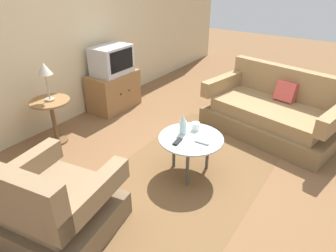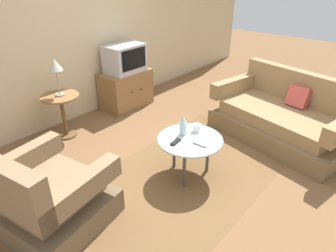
# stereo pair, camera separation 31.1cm
# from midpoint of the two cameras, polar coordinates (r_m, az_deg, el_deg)

# --- Properties ---
(ground_plane) EXTENTS (16.00, 16.00, 0.00)m
(ground_plane) POSITION_cam_midpoint_polar(r_m,az_deg,el_deg) (3.54, 2.16, -7.48)
(ground_plane) COLOR brown
(back_wall) EXTENTS (9.00, 0.12, 2.70)m
(back_wall) POSITION_cam_midpoint_polar(r_m,az_deg,el_deg) (4.50, -23.13, 17.00)
(back_wall) COLOR #CCB78E
(back_wall) RESTS_ON ground
(area_rug) EXTENTS (2.69, 1.54, 0.00)m
(area_rug) POSITION_cam_midpoint_polar(r_m,az_deg,el_deg) (3.42, 1.52, -8.88)
(area_rug) COLOR brown
(area_rug) RESTS_ON ground
(armchair) EXTENTS (0.99, 1.02, 0.86)m
(armchair) POSITION_cam_midpoint_polar(r_m,az_deg,el_deg) (2.79, -24.01, -14.12)
(armchair) COLOR brown
(armchair) RESTS_ON ground
(couch) EXTENTS (1.27, 1.89, 0.85)m
(couch) POSITION_cam_midpoint_polar(r_m,az_deg,el_deg) (4.29, 17.44, 2.32)
(couch) COLOR brown
(couch) RESTS_ON ground
(coffee_table) EXTENTS (0.69, 0.69, 0.46)m
(coffee_table) POSITION_cam_midpoint_polar(r_m,az_deg,el_deg) (3.19, 1.59, -3.02)
(coffee_table) COLOR #B2C6C1
(coffee_table) RESTS_ON ground
(side_table) EXTENTS (0.49, 0.49, 0.59)m
(side_table) POSITION_cam_midpoint_polar(r_m,az_deg,el_deg) (4.11, -23.30, 2.33)
(side_table) COLOR olive
(side_table) RESTS_ON ground
(tv_stand) EXTENTS (0.80, 0.50, 0.59)m
(tv_stand) POSITION_cam_midpoint_polar(r_m,az_deg,el_deg) (4.93, -12.13, 6.56)
(tv_stand) COLOR olive
(tv_stand) RESTS_ON ground
(television) EXTENTS (0.60, 0.42, 0.42)m
(television) POSITION_cam_midpoint_polar(r_m,az_deg,el_deg) (4.76, -12.58, 12.19)
(television) COLOR #B7B7BC
(television) RESTS_ON tv_stand
(table_lamp) EXTENTS (0.18, 0.18, 0.48)m
(table_lamp) POSITION_cam_midpoint_polar(r_m,az_deg,el_deg) (3.93, -24.70, 9.51)
(table_lamp) COLOR #9E937A
(table_lamp) RESTS_ON side_table
(vase) EXTENTS (0.08, 0.08, 0.23)m
(vase) POSITION_cam_midpoint_polar(r_m,az_deg,el_deg) (3.19, 0.09, 0.21)
(vase) COLOR silver
(vase) RESTS_ON coffee_table
(mug) EXTENTS (0.13, 0.09, 0.09)m
(mug) POSITION_cam_midpoint_polar(r_m,az_deg,el_deg) (3.29, 2.67, -0.11)
(mug) COLOR white
(mug) RESTS_ON coffee_table
(tv_remote_dark) EXTENTS (0.15, 0.07, 0.02)m
(tv_remote_dark) POSITION_cam_midpoint_polar(r_m,az_deg,el_deg) (3.07, -1.05, -3.06)
(tv_remote_dark) COLOR black
(tv_remote_dark) RESTS_ON coffee_table
(tv_remote_silver) EXTENTS (0.06, 0.16, 0.02)m
(tv_remote_silver) POSITION_cam_midpoint_polar(r_m,az_deg,el_deg) (3.07, 3.68, -3.16)
(tv_remote_silver) COLOR #B2B2B7
(tv_remote_silver) RESTS_ON coffee_table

